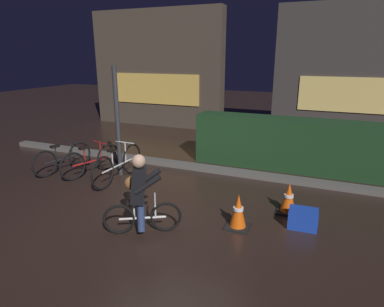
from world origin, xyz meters
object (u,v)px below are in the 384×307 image
at_px(street_post, 118,123).
at_px(parked_bike_left_mid, 91,161).
at_px(traffic_cone_near, 238,212).
at_px(parked_bike_center_left, 118,165).
at_px(traffic_cone_far, 289,198).
at_px(cyclist, 140,194).
at_px(blue_crate, 303,219).
at_px(parked_bike_leftmost, 63,158).

bearing_deg(street_post, parked_bike_left_mid, -158.04).
relative_size(parked_bike_left_mid, traffic_cone_near, 2.65).
bearing_deg(traffic_cone_near, parked_bike_center_left, 161.50).
height_order(traffic_cone_far, cyclist, cyclist).
xyz_separation_m(street_post, blue_crate, (4.02, -0.90, -1.05)).
distance_m(parked_bike_left_mid, cyclist, 2.95).
relative_size(parked_bike_leftmost, blue_crate, 3.36).
relative_size(traffic_cone_far, cyclist, 0.43).
xyz_separation_m(street_post, cyclist, (1.75, -2.00, -0.57)).
distance_m(parked_bike_left_mid, traffic_cone_near, 3.83).
xyz_separation_m(street_post, traffic_cone_far, (3.74, -0.46, -0.94)).
bearing_deg(parked_bike_center_left, parked_bike_leftmost, 91.30).
height_order(parked_bike_center_left, traffic_cone_near, parked_bike_center_left).
height_order(street_post, traffic_cone_far, street_post).
relative_size(parked_bike_leftmost, parked_bike_center_left, 0.85).
relative_size(street_post, parked_bike_center_left, 1.38).
relative_size(parked_bike_left_mid, blue_crate, 3.39).
bearing_deg(traffic_cone_far, street_post, 173.02).
xyz_separation_m(parked_bike_leftmost, traffic_cone_far, (5.08, -0.12, -0.06)).
height_order(street_post, blue_crate, street_post).
bearing_deg(parked_bike_center_left, cyclist, -135.57).
distance_m(traffic_cone_near, cyclist, 1.54).
xyz_separation_m(parked_bike_left_mid, parked_bike_center_left, (0.78, -0.09, 0.03)).
relative_size(street_post, blue_crate, 5.45).
height_order(parked_bike_leftmost, blue_crate, parked_bike_leftmost).
bearing_deg(traffic_cone_far, traffic_cone_near, -127.96).
xyz_separation_m(parked_bike_center_left, blue_crate, (3.84, -0.57, -0.21)).
xyz_separation_m(street_post, parked_bike_leftmost, (-1.35, -0.33, -0.88)).
relative_size(traffic_cone_near, blue_crate, 1.28).
bearing_deg(traffic_cone_far, parked_bike_leftmost, 178.60).
xyz_separation_m(parked_bike_leftmost, parked_bike_center_left, (1.53, 0.00, 0.04)).
bearing_deg(traffic_cone_near, parked_bike_left_mid, 163.98).
distance_m(blue_crate, cyclist, 2.57).
relative_size(parked_bike_leftmost, cyclist, 1.19).
bearing_deg(traffic_cone_near, parked_bike_leftmost, 167.68).
bearing_deg(street_post, parked_bike_leftmost, -166.08).
distance_m(parked_bike_left_mid, traffic_cone_far, 4.35).
relative_size(parked_bike_leftmost, parked_bike_left_mid, 0.99).
xyz_separation_m(parked_bike_left_mid, traffic_cone_far, (4.34, -0.22, -0.07)).
distance_m(parked_bike_center_left, traffic_cone_near, 3.06).
bearing_deg(parked_bike_leftmost, traffic_cone_near, -88.58).
distance_m(street_post, traffic_cone_far, 3.88).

